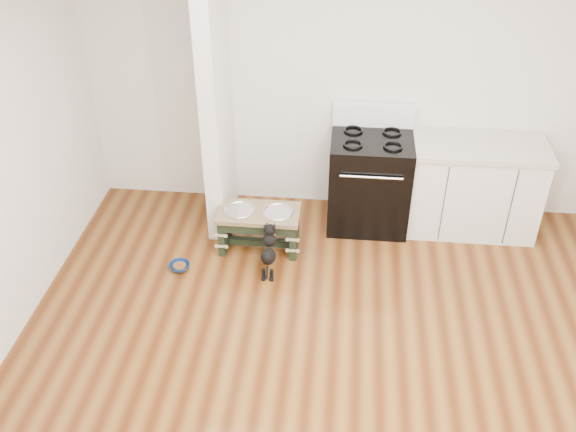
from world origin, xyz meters
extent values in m
plane|color=#4B230D|center=(0.00, 0.00, 0.00)|extent=(5.00, 5.00, 0.00)
plane|color=silver|center=(0.00, 2.50, 1.35)|extent=(5.00, 0.00, 5.00)
plane|color=white|center=(0.00, 0.00, 2.70)|extent=(5.00, 5.00, 0.00)
cube|color=silver|center=(-1.18, 2.10, 1.35)|extent=(0.15, 0.80, 2.70)
cube|color=black|center=(0.25, 2.15, 0.46)|extent=(0.76, 0.65, 0.92)
cube|color=black|center=(0.25, 1.84, 0.40)|extent=(0.58, 0.02, 0.50)
cylinder|color=silver|center=(0.25, 1.80, 0.72)|extent=(0.56, 0.02, 0.02)
cube|color=white|center=(0.25, 2.43, 1.03)|extent=(0.76, 0.08, 0.22)
torus|color=black|center=(0.07, 2.01, 0.93)|extent=(0.18, 0.18, 0.02)
torus|color=black|center=(0.43, 2.01, 0.93)|extent=(0.18, 0.18, 0.02)
torus|color=black|center=(0.07, 2.29, 0.93)|extent=(0.18, 0.18, 0.02)
torus|color=black|center=(0.43, 2.29, 0.93)|extent=(0.18, 0.18, 0.02)
cube|color=silver|center=(1.23, 2.18, 0.43)|extent=(1.20, 0.60, 0.86)
cube|color=beige|center=(1.23, 2.18, 0.89)|extent=(1.24, 0.64, 0.05)
cube|color=black|center=(1.23, 1.92, 0.05)|extent=(1.20, 0.06, 0.10)
cube|color=black|center=(-1.07, 1.62, 0.18)|extent=(0.06, 0.36, 0.37)
cube|color=black|center=(-0.42, 1.62, 0.18)|extent=(0.06, 0.36, 0.37)
cube|color=black|center=(-0.75, 1.46, 0.32)|extent=(0.59, 0.03, 0.09)
cube|color=black|center=(-0.75, 1.62, 0.06)|extent=(0.59, 0.06, 0.06)
cube|color=brown|center=(-0.75, 1.62, 0.39)|extent=(0.75, 0.40, 0.04)
cylinder|color=silver|center=(-0.92, 1.62, 0.39)|extent=(0.26, 0.26, 0.05)
cylinder|color=silver|center=(-0.57, 1.62, 0.39)|extent=(0.26, 0.26, 0.05)
torus|color=silver|center=(-0.92, 1.62, 0.42)|extent=(0.29, 0.29, 0.02)
torus|color=silver|center=(-0.57, 1.62, 0.42)|extent=(0.29, 0.29, 0.02)
cylinder|color=black|center=(-0.65, 1.16, 0.06)|extent=(0.03, 0.03, 0.11)
cylinder|color=black|center=(-0.58, 1.16, 0.06)|extent=(0.03, 0.03, 0.11)
sphere|color=black|center=(-0.65, 1.15, 0.01)|extent=(0.04, 0.04, 0.04)
sphere|color=black|center=(-0.58, 1.15, 0.01)|extent=(0.04, 0.04, 0.04)
ellipsoid|color=black|center=(-0.61, 1.23, 0.20)|extent=(0.13, 0.30, 0.27)
sphere|color=black|center=(-0.61, 1.33, 0.31)|extent=(0.12, 0.12, 0.12)
sphere|color=black|center=(-0.61, 1.37, 0.39)|extent=(0.11, 0.11, 0.11)
sphere|color=black|center=(-0.65, 1.44, 0.39)|extent=(0.04, 0.04, 0.04)
sphere|color=black|center=(-0.58, 1.44, 0.39)|extent=(0.04, 0.04, 0.04)
cylinder|color=black|center=(-0.61, 1.12, 0.12)|extent=(0.02, 0.09, 0.10)
torus|color=#E34267|center=(-0.61, 1.35, 0.35)|extent=(0.10, 0.07, 0.09)
imported|color=navy|center=(-1.42, 1.23, 0.03)|extent=(0.24, 0.24, 0.06)
cylinder|color=#523117|center=(-1.42, 1.23, 0.03)|extent=(0.12, 0.12, 0.02)
camera|label=1|loc=(0.00, -3.14, 3.68)|focal=40.00mm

